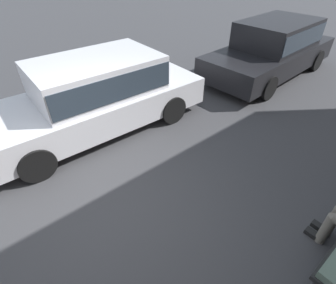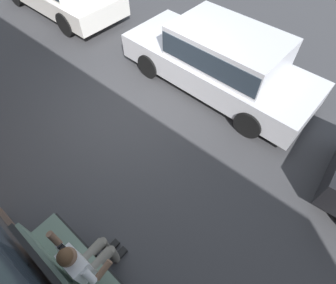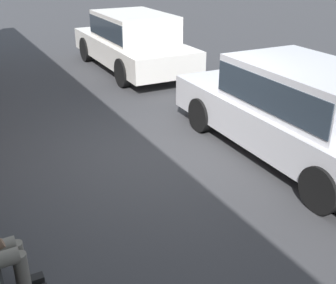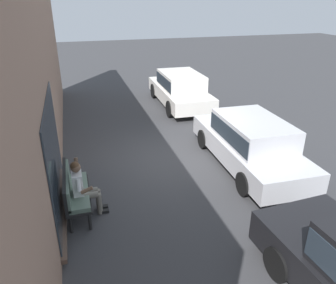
{
  "view_description": "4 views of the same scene",
  "coord_description": "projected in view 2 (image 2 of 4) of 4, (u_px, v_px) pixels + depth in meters",
  "views": [
    {
      "loc": [
        0.93,
        2.6,
        3.23
      ],
      "look_at": [
        -1.09,
        0.16,
        0.83
      ],
      "focal_mm": 28.0,
      "sensor_mm": 36.0,
      "label": 1
    },
    {
      "loc": [
        -3.41,
        2.6,
        4.41
      ],
      "look_at": [
        -1.63,
        0.53,
        0.8
      ],
      "focal_mm": 28.0,
      "sensor_mm": 36.0,
      "label": 2
    },
    {
      "loc": [
        -5.42,
        2.6,
        3.01
      ],
      "look_at": [
        -1.24,
        0.36,
        0.84
      ],
      "focal_mm": 45.0,
      "sensor_mm": 36.0,
      "label": 3
    },
    {
      "loc": [
        -8.57,
        2.6,
        4.62
      ],
      "look_at": [
        -0.76,
        0.32,
        0.97
      ],
      "focal_mm": 35.0,
      "sensor_mm": 36.0,
      "label": 4
    }
  ],
  "objects": [
    {
      "name": "bench",
      "position": [
        67.0,
        268.0,
        3.5
      ],
      "size": [
        1.66,
        0.55,
        1.02
      ],
      "color": "black",
      "rests_on": "ground_plane"
    },
    {
      "name": "person_on_phone",
      "position": [
        85.0,
        260.0,
        3.44
      ],
      "size": [
        0.73,
        0.74,
        1.36
      ],
      "color": "#6B665B",
      "rests_on": "ground_plane"
    },
    {
      "name": "ground_plane",
      "position": [
        129.0,
        113.0,
        6.04
      ],
      "size": [
        60.0,
        60.0,
        0.0
      ],
      "primitive_type": "plane",
      "color": "#38383A"
    },
    {
      "name": "parked_car_mid",
      "position": [
        221.0,
        59.0,
        5.95
      ],
      "size": [
        4.72,
        1.93,
        1.49
      ],
      "color": "silver",
      "rests_on": "ground_plane"
    }
  ]
}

